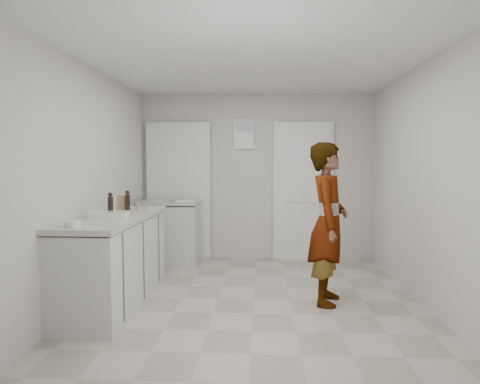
# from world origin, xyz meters

# --- Properties ---
(ground) EXTENTS (4.00, 4.00, 0.00)m
(ground) POSITION_xyz_m (0.00, 0.00, 0.00)
(ground) COLOR gray
(ground) RESTS_ON ground
(room_shell) EXTENTS (4.00, 4.00, 4.00)m
(room_shell) POSITION_xyz_m (-0.17, 1.95, 1.02)
(room_shell) COLOR beige
(room_shell) RESTS_ON ground
(main_counter) EXTENTS (0.64, 1.96, 0.93)m
(main_counter) POSITION_xyz_m (-1.45, -0.20, 0.43)
(main_counter) COLOR silver
(main_counter) RESTS_ON ground
(side_counter) EXTENTS (0.84, 0.61, 0.93)m
(side_counter) POSITION_xyz_m (-1.25, 1.55, 0.43)
(side_counter) COLOR silver
(side_counter) RESTS_ON ground
(person) EXTENTS (0.52, 0.68, 1.68)m
(person) POSITION_xyz_m (0.77, -0.07, 0.84)
(person) COLOR silver
(person) RESTS_ON ground
(cake_mix_box) EXTENTS (0.11, 0.07, 0.17)m
(cake_mix_box) POSITION_xyz_m (-1.55, 0.34, 1.01)
(cake_mix_box) COLOR #876043
(cake_mix_box) RESTS_ON main_counter
(spice_jar) EXTENTS (0.05, 0.05, 0.07)m
(spice_jar) POSITION_xyz_m (-1.37, 0.37, 0.96)
(spice_jar) COLOR tan
(spice_jar) RESTS_ON main_counter
(oil_cruet_a) EXTENTS (0.06, 0.06, 0.23)m
(oil_cruet_a) POSITION_xyz_m (-1.46, 0.27, 1.03)
(oil_cruet_a) COLOR black
(oil_cruet_a) RESTS_ON main_counter
(oil_cruet_b) EXTENTS (0.05, 0.05, 0.25)m
(oil_cruet_b) POSITION_xyz_m (-1.46, -0.28, 1.04)
(oil_cruet_b) COLOR black
(oil_cruet_b) RESTS_ON main_counter
(baking_dish) EXTENTS (0.37, 0.28, 0.06)m
(baking_dish) POSITION_xyz_m (-1.43, -0.39, 0.95)
(baking_dish) COLOR silver
(baking_dish) RESTS_ON main_counter
(egg_bowl) EXTENTS (0.13, 0.13, 0.05)m
(egg_bowl) POSITION_xyz_m (-1.53, -0.99, 0.95)
(egg_bowl) COLOR silver
(egg_bowl) RESTS_ON main_counter
(papers) EXTENTS (0.39, 0.41, 0.01)m
(papers) POSITION_xyz_m (-1.08, 1.53, 0.93)
(papers) COLOR white
(papers) RESTS_ON side_counter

